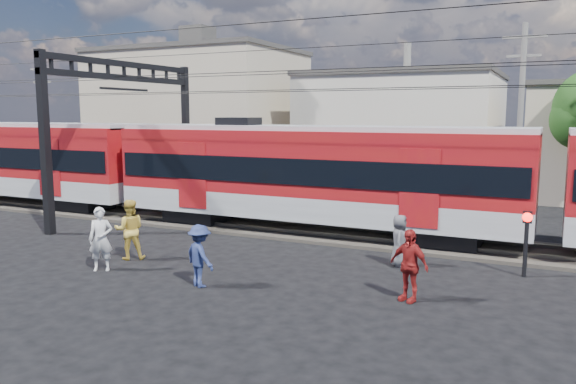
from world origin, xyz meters
name	(u,v)px	position (x,y,z in m)	size (l,w,h in m)	color
ground	(222,296)	(0.00, 0.00, 0.00)	(120.00, 120.00, 0.00)	black
track_bed	(334,234)	(0.00, 8.00, 0.06)	(70.00, 3.40, 0.12)	#2D2823
rail_near	(326,235)	(0.00, 7.25, 0.18)	(70.00, 0.12, 0.12)	#59544C
rail_far	(341,227)	(0.00, 8.75, 0.18)	(70.00, 0.12, 0.12)	#59544C
commuter_train	(316,172)	(-0.74, 8.00, 2.40)	(50.30, 3.08, 4.17)	black
catenary	(149,102)	(-8.65, 8.00, 5.14)	(70.00, 9.30, 7.52)	black
building_west	(199,113)	(-17.00, 24.00, 4.66)	(14.28, 10.20, 9.30)	tan
building_midwest	(405,128)	(-2.00, 27.00, 3.66)	(12.24, 12.24, 7.30)	#B8AEA1
utility_pole_mid	(520,116)	(6.00, 15.00, 4.53)	(1.80, 0.24, 8.50)	slate
utility_pole_west	(44,119)	(-22.00, 14.00, 4.28)	(1.80, 0.24, 8.00)	slate
pedestrian_a	(101,239)	(-4.52, 0.52, 0.95)	(0.69, 0.46, 1.91)	silver
pedestrian_b	(130,230)	(-4.64, 1.91, 0.97)	(0.94, 0.73, 1.93)	gold
pedestrian_c	(200,256)	(-0.97, 0.47, 0.85)	(1.10, 0.63, 1.70)	navy
pedestrian_d	(409,265)	(4.38, 1.72, 0.91)	(1.07, 0.45, 1.83)	maroon
pedestrian_e	(399,241)	(3.36, 4.77, 0.80)	(0.78, 0.51, 1.60)	#4C4C51
crossing_signal	(527,231)	(6.88, 5.21, 1.33)	(0.28, 0.28, 1.91)	black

